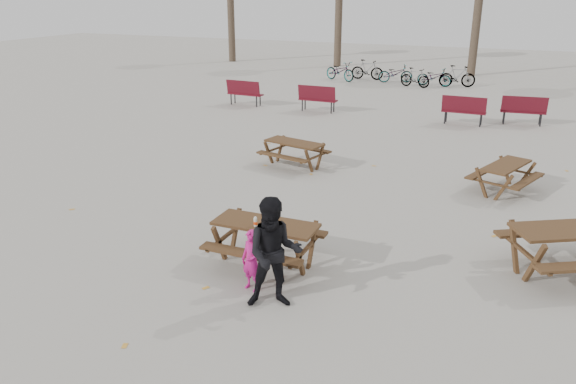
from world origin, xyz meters
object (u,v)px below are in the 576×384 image
at_px(picnic_table_east, 570,251).
at_px(picnic_table_far, 504,178).
at_px(main_picnic_table, 266,233).
at_px(child, 252,261).
at_px(soda_bottle, 255,222).
at_px(food_tray, 270,226).
at_px(picnic_table_north, 294,154).
at_px(adult, 274,253).

distance_m(picnic_table_east, picnic_table_far, 4.08).
height_order(main_picnic_table, child, child).
xyz_separation_m(soda_bottle, child, (0.27, -0.70, -0.34)).
bearing_deg(soda_bottle, picnic_table_far, 56.78).
bearing_deg(main_picnic_table, food_tray, -43.81).
relative_size(main_picnic_table, picnic_table_north, 1.13).
height_order(soda_bottle, child, child).
bearing_deg(soda_bottle, adult, -51.48).
height_order(food_tray, picnic_table_far, food_tray).
bearing_deg(child, food_tray, 107.08).
distance_m(main_picnic_table, picnic_table_far, 6.61).
bearing_deg(adult, soda_bottle, 103.89).
xyz_separation_m(main_picnic_table, picnic_table_far, (3.64, 5.52, -0.25)).
height_order(main_picnic_table, food_tray, food_tray).
bearing_deg(soda_bottle, food_tray, 13.91).
relative_size(food_tray, picnic_table_far, 0.11).
xyz_separation_m(child, picnic_table_north, (-1.86, 6.35, -0.17)).
distance_m(picnic_table_east, picnic_table_north, 7.58).
height_order(main_picnic_table, soda_bottle, soda_bottle).
relative_size(child, picnic_table_east, 0.52).
distance_m(main_picnic_table, food_tray, 0.28).
height_order(food_tray, picnic_table_east, picnic_table_east).
xyz_separation_m(soda_bottle, picnic_table_north, (-1.59, 5.65, -0.50)).
bearing_deg(food_tray, picnic_table_far, 58.20).
height_order(child, picnic_table_east, child).
height_order(main_picnic_table, picnic_table_north, main_picnic_table).
xyz_separation_m(adult, picnic_table_far, (2.94, 6.70, -0.53)).
bearing_deg(picnic_table_far, picnic_table_north, 111.07).
bearing_deg(adult, picnic_table_far, 41.67).
distance_m(adult, picnic_table_north, 7.08).
bearing_deg(picnic_table_east, picnic_table_far, 77.60).
xyz_separation_m(food_tray, picnic_table_east, (4.72, 1.76, -0.37)).
relative_size(food_tray, child, 0.18).
bearing_deg(adult, main_picnic_table, 95.79).
xyz_separation_m(main_picnic_table, picnic_table_north, (-1.69, 5.45, -0.24)).
bearing_deg(food_tray, picnic_table_east, 20.43).
height_order(main_picnic_table, adult, adult).
bearing_deg(picnic_table_east, main_picnic_table, 168.74).
height_order(food_tray, adult, adult).
relative_size(soda_bottle, picnic_table_north, 0.11).
distance_m(child, adult, 0.70).
relative_size(soda_bottle, child, 0.17).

